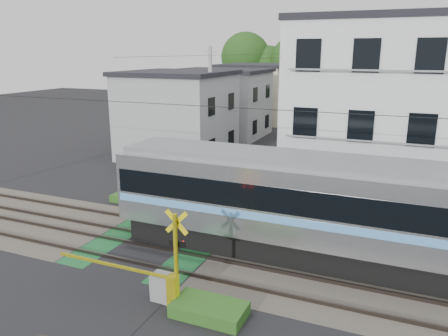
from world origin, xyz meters
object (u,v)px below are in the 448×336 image
at_px(apartment_block, 395,113).
at_px(pedestrian, 321,121).
at_px(crossing_signal_far, 149,193).
at_px(crossing_signal_near, 164,281).
at_px(commuter_train, 363,213).

relative_size(apartment_block, pedestrian, 6.53).
relative_size(crossing_signal_far, apartment_block, 0.46).
height_order(crossing_signal_near, pedestrian, crossing_signal_near).
bearing_deg(crossing_signal_far, pedestrian, 82.28).
bearing_deg(crossing_signal_near, crossing_signal_far, 125.29).
bearing_deg(crossing_signal_near, apartment_block, 65.78).
height_order(crossing_signal_far, pedestrian, crossing_signal_far).
bearing_deg(crossing_signal_far, crossing_signal_near, -54.71).
height_order(crossing_signal_far, apartment_block, apartment_block).
relative_size(crossing_signal_near, apartment_block, 0.46).
xyz_separation_m(crossing_signal_far, pedestrian, (3.62, 26.73, 0.07)).
height_order(commuter_train, crossing_signal_near, commuter_train).
bearing_deg(pedestrian, crossing_signal_near, 75.52).
distance_m(commuter_train, pedestrian, 30.02).
xyz_separation_m(commuter_train, pedestrian, (-6.93, 29.18, -1.31)).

